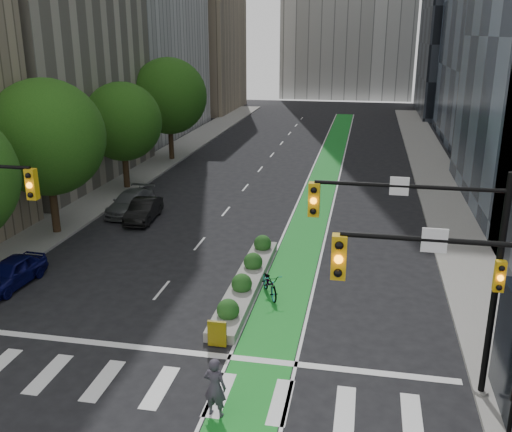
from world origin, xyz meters
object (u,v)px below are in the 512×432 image
at_px(median_planter, 247,280).
at_px(bicycle, 270,283).
at_px(parked_car_left_near, 11,272).
at_px(parked_car_left_mid, 143,210).
at_px(parked_car_left_far, 131,202).
at_px(cyclist, 215,387).

distance_m(median_planter, bicycle, 1.32).
distance_m(bicycle, parked_car_left_near, 11.80).
xyz_separation_m(median_planter, parked_car_left_near, (-10.56, -1.89, 0.29)).
distance_m(parked_car_left_mid, parked_car_left_far, 1.99).
bearing_deg(cyclist, parked_car_left_far, -50.86).
bearing_deg(parked_car_left_mid, bicycle, -47.51).
bearing_deg(bicycle, median_planter, 128.54).
bearing_deg(parked_car_left_near, median_planter, 13.79).
bearing_deg(parked_car_left_far, parked_car_left_mid, -44.00).
xyz_separation_m(parked_car_left_near, parked_car_left_far, (0.93, 11.47, 0.02)).
relative_size(bicycle, parked_car_left_near, 0.55).
relative_size(bicycle, parked_car_left_mid, 0.53).
xyz_separation_m(cyclist, parked_car_left_far, (-10.57, 18.62, -0.30)).
height_order(median_planter, bicycle, bicycle).
distance_m(cyclist, parked_car_left_mid, 19.51).
height_order(bicycle, parked_car_left_far, parked_car_left_far).
bearing_deg(bicycle, parked_car_left_mid, 111.94).
bearing_deg(parked_car_left_mid, median_planter, -49.36).
distance_m(parked_car_left_near, parked_car_left_mid, 10.35).
distance_m(median_planter, parked_car_left_near, 10.73).
bearing_deg(parked_car_left_mid, cyclist, -66.42).
bearing_deg(parked_car_left_near, cyclist, -28.21).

